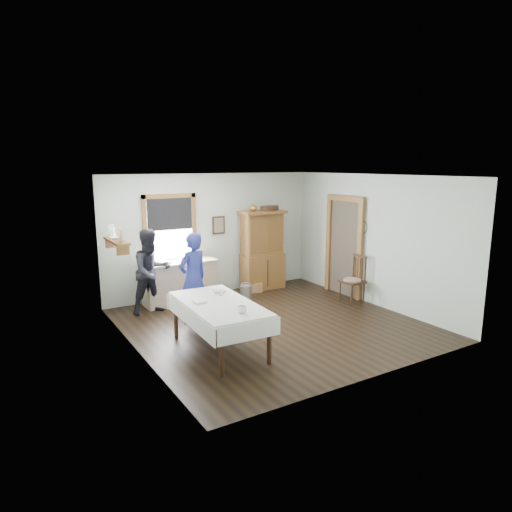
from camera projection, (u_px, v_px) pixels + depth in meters
name	position (u px, v px, depth m)	size (l,w,h in m)	color
room	(273.00, 252.00, 8.14)	(5.01, 5.01, 2.70)	black
window	(170.00, 225.00, 9.64)	(1.18, 0.07, 1.48)	white
doorway	(344.00, 244.00, 10.14)	(0.09, 1.14, 2.22)	#483F33
wall_shelf	(116.00, 239.00, 8.18)	(0.24, 1.00, 0.44)	olive
framed_picture	(219.00, 225.00, 10.24)	(0.30, 0.04, 0.40)	#382013
rug_beater	(363.00, 221.00, 9.56)	(0.27, 0.27, 0.01)	black
work_counter	(180.00, 282.00, 9.65)	(1.57, 0.60, 0.90)	tan
china_hutch	(263.00, 250.00, 10.65)	(1.08, 0.51, 1.84)	olive
dining_table	(219.00, 326.00, 7.18)	(1.03, 1.95, 0.78)	silver
spindle_chair	(352.00, 279.00, 9.61)	(0.47, 0.47, 1.02)	#382013
pail	(246.00, 292.00, 10.01)	(0.27, 0.27, 0.28)	#A2A6AB
wicker_basket	(254.00, 287.00, 10.53)	(0.34, 0.24, 0.20)	#A27749
woman_blue	(193.00, 282.00, 8.35)	(0.57, 0.38, 1.57)	navy
figure_dark	(151.00, 275.00, 8.91)	(0.76, 0.59, 1.55)	black
table_cup_a	(242.00, 309.00, 6.60)	(0.13, 0.13, 0.11)	white
table_cup_b	(221.00, 293.00, 7.48)	(0.09, 0.09, 0.09)	white
table_bowl	(219.00, 291.00, 7.65)	(0.22, 0.22, 0.05)	white
counter_book	(161.00, 263.00, 9.31)	(0.18, 0.24, 0.02)	#73654D
counter_bowl	(153.00, 264.00, 9.19)	(0.18, 0.18, 0.06)	white
shelf_bowl	(116.00, 238.00, 8.19)	(0.22, 0.22, 0.05)	white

